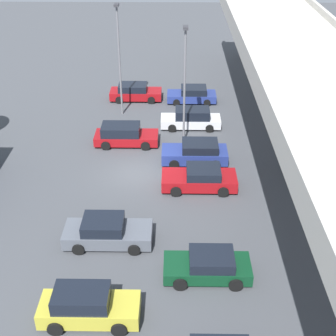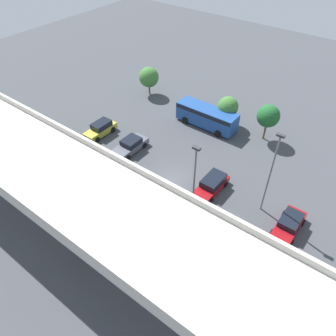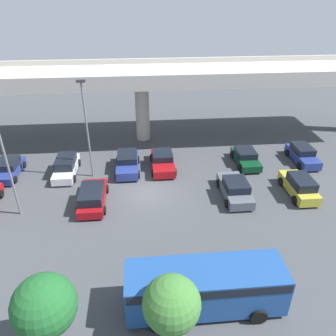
{
  "view_description": "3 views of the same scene",
  "coord_description": "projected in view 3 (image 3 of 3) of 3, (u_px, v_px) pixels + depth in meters",
  "views": [
    {
      "loc": [
        26.92,
        2.54,
        16.87
      ],
      "look_at": [
        1.42,
        2.16,
        1.33
      ],
      "focal_mm": 50.0,
      "sensor_mm": 36.0,
      "label": 1
    },
    {
      "loc": [
        -15.51,
        21.18,
        24.8
      ],
      "look_at": [
        0.81,
        -0.26,
        1.03
      ],
      "focal_mm": 35.0,
      "sensor_mm": 36.0,
      "label": 2
    },
    {
      "loc": [
        -0.3,
        -22.73,
        15.23
      ],
      "look_at": [
        1.79,
        0.28,
        2.16
      ],
      "focal_mm": 35.0,
      "sensor_mm": 36.0,
      "label": 3
    }
  ],
  "objects": [
    {
      "name": "parked_car_6",
      "position": [
        246.0,
        157.0,
        31.37
      ],
      "size": [
        2.12,
        4.32,
        1.41
      ],
      "rotation": [
        0.0,
        0.0,
        -1.57
      ],
      "color": "#0C381E",
      "rests_on": "ground_plane"
    },
    {
      "name": "parked_car_2",
      "position": [
        92.0,
        196.0,
        25.49
      ],
      "size": [
        2.16,
        4.73,
        1.55
      ],
      "rotation": [
        0.0,
        0.0,
        1.57
      ],
      "color": "maroon",
      "rests_on": "ground_plane"
    },
    {
      "name": "ground_plane",
      "position": [
        147.0,
        193.0,
        27.22
      ],
      "size": [
        107.57,
        107.57,
        0.0
      ],
      "primitive_type": "plane",
      "color": "#424449"
    },
    {
      "name": "lamp_post_near_aisle",
      "position": [
        86.0,
        124.0,
        27.18
      ],
      "size": [
        0.7,
        0.35,
        8.71
      ],
      "color": "slate",
      "rests_on": "ground_plane"
    },
    {
      "name": "parked_car_7",
      "position": [
        299.0,
        186.0,
        26.72
      ],
      "size": [
        1.97,
        4.47,
        1.7
      ],
      "rotation": [
        0.0,
        0.0,
        1.57
      ],
      "color": "gold",
      "rests_on": "ground_plane"
    },
    {
      "name": "tree_front_centre",
      "position": [
        172.0,
        304.0,
        14.66
      ],
      "size": [
        2.69,
        2.69,
        4.04
      ],
      "color": "brown",
      "rests_on": "ground_plane"
    },
    {
      "name": "parked_car_8",
      "position": [
        303.0,
        155.0,
        31.71
      ],
      "size": [
        2.0,
        4.44,
        1.57
      ],
      "rotation": [
        0.0,
        0.0,
        -1.57
      ],
      "color": "navy",
      "rests_on": "ground_plane"
    },
    {
      "name": "parked_car_1",
      "position": [
        66.0,
        166.0,
        29.67
      ],
      "size": [
        2.01,
        4.78,
        1.58
      ],
      "rotation": [
        0.0,
        0.0,
        -1.57
      ],
      "color": "silver",
      "rests_on": "ground_plane"
    },
    {
      "name": "parked_car_4",
      "position": [
        163.0,
        161.0,
        30.67
      ],
      "size": [
        2.25,
        4.8,
        1.48
      ],
      "rotation": [
        0.0,
        0.0,
        -1.57
      ],
      "color": "maroon",
      "rests_on": "ground_plane"
    },
    {
      "name": "lamp_post_mid_lot",
      "position": [
        4.0,
        152.0,
        22.22
      ],
      "size": [
        0.7,
        0.35,
        9.12
      ],
      "color": "slate",
      "rests_on": "ground_plane"
    },
    {
      "name": "parked_car_0",
      "position": [
        8.0,
        169.0,
        29.5
      ],
      "size": [
        2.13,
        4.36,
        1.39
      ],
      "rotation": [
        0.0,
        0.0,
        -1.57
      ],
      "color": "navy",
      "rests_on": "ground_plane"
    },
    {
      "name": "tree_front_left",
      "position": [
        44.0,
        306.0,
        13.84
      ],
      "size": [
        2.79,
        2.79,
        4.73
      ],
      "color": "brown",
      "rests_on": "ground_plane"
    },
    {
      "name": "highway_overpass",
      "position": [
        141.0,
        80.0,
        33.59
      ],
      "size": [
        51.68,
        7.99,
        7.96
      ],
      "color": "#BCB7AD",
      "rests_on": "ground_plane"
    },
    {
      "name": "parked_car_3",
      "position": [
        127.0,
        163.0,
        30.25
      ],
      "size": [
        2.21,
        4.58,
        1.56
      ],
      "rotation": [
        0.0,
        0.0,
        -1.57
      ],
      "color": "navy",
      "rests_on": "ground_plane"
    },
    {
      "name": "parked_car_5",
      "position": [
        235.0,
        189.0,
        26.51
      ],
      "size": [
        2.21,
        4.77,
        1.54
      ],
      "rotation": [
        0.0,
        0.0,
        1.57
      ],
      "color": "#515660",
      "rests_on": "ground_plane"
    },
    {
      "name": "shuttle_bus",
      "position": [
        205.0,
        285.0,
        16.97
      ],
      "size": [
        8.26,
        2.79,
        2.63
      ],
      "color": "#1E478C",
      "rests_on": "ground_plane"
    }
  ]
}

